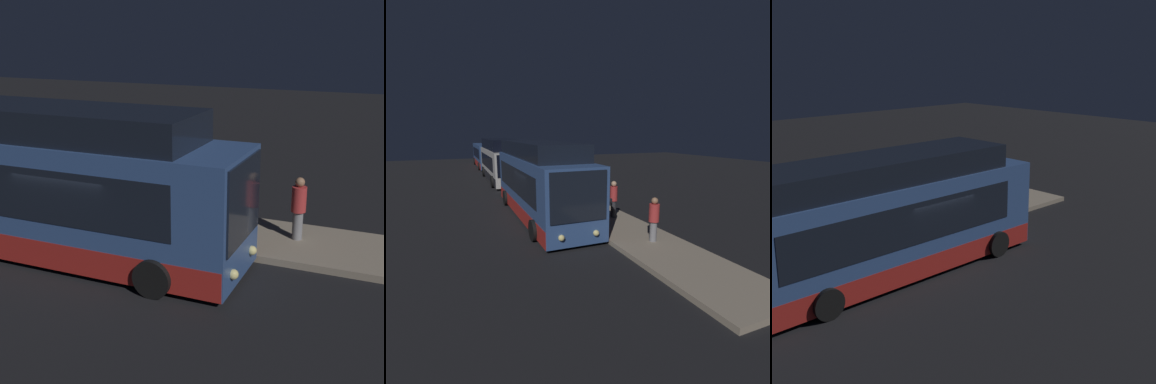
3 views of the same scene
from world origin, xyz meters
TOP-DOWN VIEW (x-y plane):
  - ground at (0.00, 0.00)m, footprint 80.00×80.00m
  - platform at (0.00, 2.99)m, footprint 20.00×2.78m
  - bus_lead at (-1.15, 0.24)m, footprint 10.49×2.88m
  - bus_second at (-14.34, 0.24)m, footprint 10.74×2.85m
  - bus_third at (-26.48, 0.24)m, footprint 10.61×2.79m
  - passenger_boarding at (1.11, 2.16)m, footprint 0.54×0.67m
  - passenger_waiting at (1.17, 3.39)m, footprint 0.44×0.60m
  - passenger_with_bags at (4.79, 3.14)m, footprint 0.46×0.46m
  - suitcase at (1.63, 2.14)m, footprint 0.47×0.22m
  - sign_post at (-2.69, 3.02)m, footprint 0.10×0.87m

SIDE VIEW (x-z plane):
  - ground at x=0.00m, z-range 0.00..0.00m
  - platform at x=0.00m, z-range 0.00..0.19m
  - suitcase at x=1.63m, z-range 0.07..0.92m
  - passenger_boarding at x=1.11m, z-range 0.24..1.87m
  - passenger_with_bags at x=4.79m, z-range 0.26..2.03m
  - passenger_waiting at x=1.17m, z-range 0.27..2.12m
  - bus_third at x=-26.48m, z-range -0.02..2.85m
  - bus_second at x=-14.34m, z-range -0.21..3.58m
  - bus_lead at x=-1.15m, z-range -0.18..3.75m
  - sign_post at x=-2.69m, z-range 0.55..3.23m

